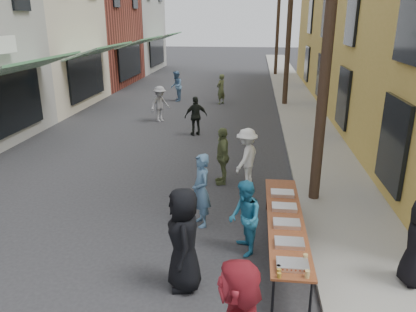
% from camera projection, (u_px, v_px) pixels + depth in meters
% --- Properties ---
extents(ground, '(120.00, 120.00, 0.00)m').
position_uv_depth(ground, '(113.00, 254.00, 8.08)').
color(ground, '#28282B').
rests_on(ground, ground).
extents(sidewalk, '(2.20, 60.00, 0.10)m').
position_uv_depth(sidewalk, '(298.00, 105.00, 21.61)').
color(sidewalk, gray).
rests_on(sidewalk, ground).
extents(storefront_row, '(8.00, 37.00, 9.00)m').
position_uv_depth(storefront_row, '(21.00, 24.00, 21.88)').
color(storefront_row, maroon).
rests_on(storefront_row, ground).
extents(utility_pole_near, '(0.26, 0.26, 9.00)m').
position_uv_depth(utility_pole_near, '(330.00, 16.00, 8.97)').
color(utility_pole_near, '#2D2116').
rests_on(utility_pole_near, ground).
extents(utility_pole_mid, '(0.26, 0.26, 9.00)m').
position_uv_depth(utility_pole_mid, '(290.00, 17.00, 20.24)').
color(utility_pole_mid, '#2D2116').
rests_on(utility_pole_mid, ground).
extents(utility_pole_far, '(0.26, 0.26, 9.00)m').
position_uv_depth(utility_pole_far, '(278.00, 17.00, 31.52)').
color(utility_pole_far, '#2D2116').
rests_on(utility_pole_far, ground).
extents(serving_table, '(0.70, 4.00, 0.75)m').
position_uv_depth(serving_table, '(285.00, 220.00, 7.94)').
color(serving_table, '#5F3016').
rests_on(serving_table, ground).
extents(catering_tray_sausage, '(0.50, 0.33, 0.08)m').
position_uv_depth(catering_tray_sausage, '(292.00, 265.00, 6.37)').
color(catering_tray_sausage, maroon).
rests_on(catering_tray_sausage, serving_table).
extents(catering_tray_foil_b, '(0.50, 0.33, 0.08)m').
position_uv_depth(catering_tray_foil_b, '(289.00, 243.00, 6.98)').
color(catering_tray_foil_b, '#B2B2B7').
rests_on(catering_tray_foil_b, serving_table).
extents(catering_tray_buns, '(0.50, 0.33, 0.08)m').
position_uv_depth(catering_tray_buns, '(287.00, 224.00, 7.64)').
color(catering_tray_buns, tan).
rests_on(catering_tray_buns, serving_table).
extents(catering_tray_foil_d, '(0.50, 0.33, 0.08)m').
position_uv_depth(catering_tray_foil_d, '(284.00, 207.00, 8.29)').
color(catering_tray_foil_d, '#B2B2B7').
rests_on(catering_tray_foil_d, serving_table).
extents(catering_tray_buns_end, '(0.50, 0.33, 0.08)m').
position_uv_depth(catering_tray_buns_end, '(282.00, 193.00, 8.95)').
color(catering_tray_buns_end, tan).
rests_on(catering_tray_buns_end, serving_table).
extents(condiment_jar_a, '(0.07, 0.07, 0.08)m').
position_uv_depth(condiment_jar_a, '(279.00, 275.00, 6.11)').
color(condiment_jar_a, '#A57F26').
rests_on(condiment_jar_a, serving_table).
extents(condiment_jar_b, '(0.07, 0.07, 0.08)m').
position_uv_depth(condiment_jar_b, '(279.00, 271.00, 6.20)').
color(condiment_jar_b, '#A57F26').
rests_on(condiment_jar_b, serving_table).
extents(condiment_jar_c, '(0.07, 0.07, 0.08)m').
position_uv_depth(condiment_jar_c, '(279.00, 268.00, 6.30)').
color(condiment_jar_c, '#A57F26').
rests_on(condiment_jar_c, serving_table).
extents(cup_stack, '(0.08, 0.08, 0.12)m').
position_uv_depth(cup_stack, '(307.00, 274.00, 6.11)').
color(cup_stack, tan).
rests_on(cup_stack, serving_table).
extents(guest_front_a, '(0.79, 1.02, 1.85)m').
position_uv_depth(guest_front_a, '(184.00, 239.00, 6.84)').
color(guest_front_a, black).
rests_on(guest_front_a, ground).
extents(guest_front_b, '(0.63, 0.73, 1.68)m').
position_uv_depth(guest_front_b, '(201.00, 190.00, 8.97)').
color(guest_front_b, '#4A6E90').
rests_on(guest_front_b, ground).
extents(guest_front_c, '(0.75, 0.87, 1.53)m').
position_uv_depth(guest_front_c, '(245.00, 218.00, 7.90)').
color(guest_front_c, teal).
rests_on(guest_front_c, ground).
extents(guest_front_d, '(0.97, 1.21, 1.64)m').
position_uv_depth(guest_front_d, '(247.00, 157.00, 11.16)').
color(guest_front_d, white).
rests_on(guest_front_d, ground).
extents(guest_front_e, '(0.53, 1.00, 1.63)m').
position_uv_depth(guest_front_e, '(223.00, 156.00, 11.29)').
color(guest_front_e, '#5C683C').
rests_on(guest_front_e, ground).
extents(passerby_left, '(1.10, 1.18, 1.59)m').
position_uv_depth(passerby_left, '(160.00, 104.00, 18.14)').
color(passerby_left, gray).
rests_on(passerby_left, ground).
extents(passerby_mid, '(0.99, 0.72, 1.56)m').
position_uv_depth(passerby_mid, '(196.00, 116.00, 15.99)').
color(passerby_mid, black).
rests_on(passerby_mid, ground).
extents(passerby_right, '(0.64, 0.70, 1.61)m').
position_uv_depth(passerby_right, '(221.00, 89.00, 21.85)').
color(passerby_right, '#495230').
rests_on(passerby_right, ground).
extents(passerby_far, '(0.72, 0.88, 1.67)m').
position_uv_depth(passerby_far, '(176.00, 86.00, 22.57)').
color(passerby_far, '#5378A2').
rests_on(passerby_far, ground).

